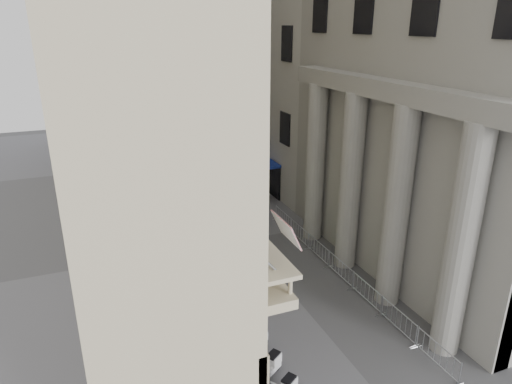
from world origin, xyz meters
TOP-DOWN VIEW (x-y plane):
  - far_building at (0.00, 48.00)m, footprint 22.00×10.00m
  - iron_fence at (-4.30, 18.00)m, footprint 0.30×28.00m
  - blue_awning at (4.15, 26.00)m, footprint 1.60×3.00m
  - scooter_2 at (-3.55, 7.15)m, footprint 1.48×1.23m
  - scooter_3 at (-3.55, 8.57)m, footprint 1.48×1.23m
  - scooter_4 at (-3.55, 10.00)m, footprint 1.48×1.23m
  - scooter_5 at (-3.55, 11.42)m, footprint 1.48×1.23m
  - scooter_6 at (-3.55, 12.84)m, footprint 1.48×1.23m
  - scooter_7 at (-3.55, 14.27)m, footprint 1.48×1.23m
  - scooter_8 at (-3.55, 15.69)m, footprint 1.48×1.23m
  - scooter_9 at (-3.55, 17.11)m, footprint 1.48×1.23m
  - scooter_10 at (-3.55, 18.54)m, footprint 1.48×1.23m
  - scooter_11 at (-3.55, 19.96)m, footprint 1.48×1.23m
  - scooter_12 at (-3.55, 21.39)m, footprint 1.48×1.23m
  - barrier_0 at (3.17, 5.24)m, footprint 0.60×2.40m
  - barrier_1 at (3.17, 7.74)m, footprint 0.60×2.40m
  - barrier_2 at (3.17, 10.24)m, footprint 0.60×2.40m
  - barrier_3 at (3.17, 12.74)m, footprint 0.60×2.40m
  - barrier_4 at (3.17, 15.24)m, footprint 0.60×2.40m
  - barrier_5 at (3.17, 17.74)m, footprint 0.60×2.40m
  - barrier_6 at (3.17, 20.24)m, footprint 0.60×2.40m
  - security_tent at (-3.60, 20.00)m, footprint 3.67×3.67m
  - street_lamp at (-2.27, 20.64)m, footprint 2.58×0.62m
  - info_kiosk at (-3.80, 15.74)m, footprint 0.43×0.93m
  - pedestrian_a at (1.16, 27.77)m, footprint 0.85×0.72m
  - pedestrian_b at (0.28, 34.48)m, footprint 0.85×0.68m
  - pedestrian_c at (-2.00, 31.33)m, footprint 0.85×0.56m

SIDE VIEW (x-z plane):
  - iron_fence at x=-4.30m, z-range -0.70..0.70m
  - blue_awning at x=4.15m, z-range -1.50..1.50m
  - scooter_2 at x=-3.55m, z-range -0.75..0.75m
  - scooter_3 at x=-3.55m, z-range -0.75..0.75m
  - scooter_4 at x=-3.55m, z-range -0.75..0.75m
  - scooter_5 at x=-3.55m, z-range -0.75..0.75m
  - scooter_6 at x=-3.55m, z-range -0.75..0.75m
  - scooter_7 at x=-3.55m, z-range -0.75..0.75m
  - scooter_8 at x=-3.55m, z-range -0.75..0.75m
  - scooter_9 at x=-3.55m, z-range -0.75..0.75m
  - scooter_10 at x=-3.55m, z-range -0.75..0.75m
  - scooter_11 at x=-3.55m, z-range -0.75..0.75m
  - scooter_12 at x=-3.55m, z-range -0.75..0.75m
  - barrier_0 at x=3.17m, z-range -0.55..0.55m
  - barrier_1 at x=3.17m, z-range -0.55..0.55m
  - barrier_2 at x=3.17m, z-range -0.55..0.55m
  - barrier_3 at x=3.17m, z-range -0.55..0.55m
  - barrier_4 at x=3.17m, z-range -0.55..0.55m
  - barrier_5 at x=3.17m, z-range -0.55..0.55m
  - barrier_6 at x=3.17m, z-range -0.55..0.55m
  - pedestrian_b at x=0.28m, z-range 0.00..1.65m
  - pedestrian_c at x=-2.00m, z-range 0.00..1.72m
  - info_kiosk at x=-3.80m, z-range 0.01..1.92m
  - pedestrian_a at x=1.16m, z-range 0.00..1.97m
  - security_tent at x=-3.60m, z-range 1.00..3.98m
  - street_lamp at x=-2.27m, z-range 0.75..8.71m
  - far_building at x=0.00m, z-range 0.00..30.00m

